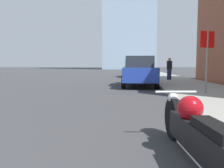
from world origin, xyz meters
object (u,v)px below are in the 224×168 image
motorcycle (198,133)px  parked_car_green (132,69)px  parked_car_blue (139,71)px  stop_sign (207,51)px  pedestrian (169,69)px  parked_car_white (133,68)px

motorcycle → parked_car_green: parked_car_green is taller
motorcycle → parked_car_blue: 10.04m
parked_car_blue → motorcycle: bearing=-87.8°
parked_car_green → stop_sign: size_ratio=1.97×
parked_car_blue → stop_sign: 4.87m
pedestrian → stop_sign: bearing=-90.0°
stop_sign → pedestrian: (-0.00, 7.92, -0.73)m
motorcycle → pedestrian: size_ratio=1.67×
motorcycle → pedestrian: 13.90m
parked_car_green → pedestrian: (2.66, -7.00, 0.09)m
motorcycle → stop_sign: 6.29m
stop_sign → pedestrian: stop_sign is taller
parked_car_blue → parked_car_green: size_ratio=1.02×
parked_car_green → parked_car_white: size_ratio=1.09×
parked_car_white → stop_sign: (2.59, -26.36, 0.83)m
parked_car_blue → pedestrian: bearing=58.6°
parked_car_green → pedestrian: 7.49m
motorcycle → parked_car_green: bearing=85.9°
parked_car_blue → stop_sign: (2.31, -4.20, 0.85)m
parked_car_blue → stop_sign: stop_sign is taller
parked_car_white → stop_sign: bearing=-88.5°
stop_sign → parked_car_white: bearing=95.6°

